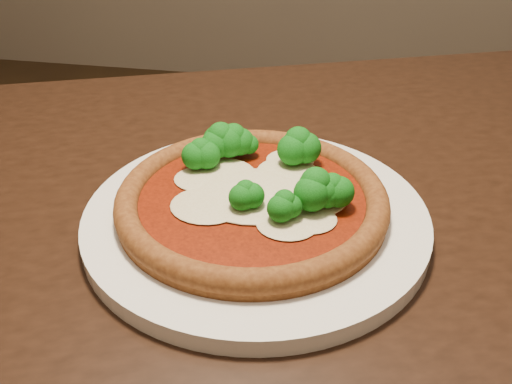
# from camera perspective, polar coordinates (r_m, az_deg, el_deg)

# --- Properties ---
(dining_table) EXTENTS (1.52, 1.21, 0.75)m
(dining_table) POSITION_cam_1_polar(r_m,az_deg,el_deg) (0.68, -2.66, -7.57)
(dining_table) COLOR black
(dining_table) RESTS_ON floor
(plate) EXTENTS (0.35, 0.35, 0.02)m
(plate) POSITION_cam_1_polar(r_m,az_deg,el_deg) (0.58, 0.00, -2.57)
(plate) COLOR white
(plate) RESTS_ON dining_table
(pizza) EXTENTS (0.27, 0.27, 0.06)m
(pizza) POSITION_cam_1_polar(r_m,az_deg,el_deg) (0.57, -0.10, 0.04)
(pizza) COLOR brown
(pizza) RESTS_ON plate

